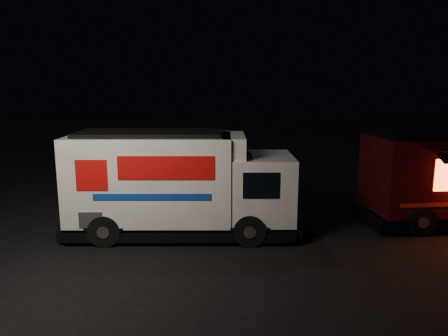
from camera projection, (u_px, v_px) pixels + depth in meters
ground at (196, 241)px, 11.55m from camera, size 80.00×80.00×0.00m
white_truck at (182, 183)px, 11.83m from camera, size 6.36×2.36×2.85m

